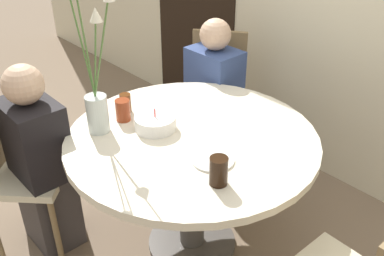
# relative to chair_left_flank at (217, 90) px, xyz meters

# --- Properties ---
(ground_plane) EXTENTS (16.00, 16.00, 0.00)m
(ground_plane) POSITION_rel_chair_left_flank_xyz_m (0.59, -0.77, -0.53)
(ground_plane) COLOR #7A6651
(dining_table) EXTENTS (1.25, 1.25, 0.74)m
(dining_table) POSITION_rel_chair_left_flank_xyz_m (0.59, -0.77, 0.07)
(dining_table) COLOR beige
(dining_table) RESTS_ON ground_plane
(chair_left_flank) EXTENTS (0.56, 0.56, 0.93)m
(chair_left_flank) POSITION_rel_chair_left_flank_xyz_m (0.00, 0.00, 0.00)
(chair_left_flank) COLOR beige
(chair_left_flank) RESTS_ON ground_plane
(chair_right_flank) EXTENTS (0.57, 0.57, 0.93)m
(chair_right_flank) POSITION_rel_chair_left_flank_xyz_m (-0.10, -1.44, 0.00)
(chair_right_flank) COLOR beige
(chair_right_flank) RESTS_ON ground_plane
(birthday_cake) EXTENTS (0.21, 0.21, 0.12)m
(birthday_cake) POSITION_rel_chair_left_flank_xyz_m (0.42, -0.86, 0.24)
(birthday_cake) COLOR white
(birthday_cake) RESTS_ON dining_table
(flower_vase) EXTENTS (0.28, 0.15, 0.75)m
(flower_vase) POSITION_rel_chair_left_flank_xyz_m (0.25, -1.09, 0.46)
(flower_vase) COLOR silver
(flower_vase) RESTS_ON dining_table
(side_plate) EXTENTS (0.20, 0.20, 0.01)m
(side_plate) POSITION_rel_chair_left_flank_xyz_m (0.81, -0.84, 0.21)
(side_plate) COLOR white
(side_plate) RESTS_ON dining_table
(drink_glass_0) EXTENTS (0.06, 0.06, 0.10)m
(drink_glass_0) POSITION_rel_chair_left_flank_xyz_m (0.16, -0.87, 0.26)
(drink_glass_0) COLOR #51280F
(drink_glass_0) RESTS_ON dining_table
(drink_glass_1) EXTENTS (0.08, 0.08, 0.11)m
(drink_glass_1) POSITION_rel_chair_left_flank_xyz_m (0.23, -0.93, 0.27)
(drink_glass_1) COLOR maroon
(drink_glass_1) RESTS_ON dining_table
(drink_glass_2) EXTENTS (0.08, 0.08, 0.13)m
(drink_glass_2) POSITION_rel_chair_left_flank_xyz_m (0.94, -0.94, 0.27)
(drink_glass_2) COLOR black
(drink_glass_2) RESTS_ON dining_table
(person_guest) EXTENTS (0.34, 0.24, 1.09)m
(person_guest) POSITION_rel_chair_left_flank_xyz_m (0.10, -0.13, -0.02)
(person_guest) COLOR #383333
(person_guest) RESTS_ON ground_plane
(person_boy) EXTENTS (0.34, 0.24, 1.09)m
(person_boy) POSITION_rel_chair_left_flank_xyz_m (0.01, -1.33, -0.02)
(person_boy) COLOR #383333
(person_boy) RESTS_ON ground_plane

